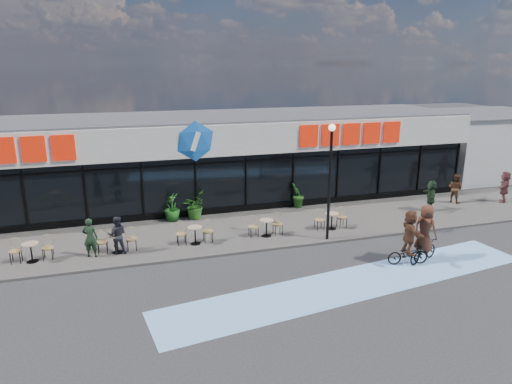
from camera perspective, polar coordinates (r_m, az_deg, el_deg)
ground at (r=16.21m, az=-3.18°, el=-10.86°), size 120.00×120.00×0.00m
sidewalk at (r=20.23m, az=-6.20°, el=-5.21°), size 44.00×5.00×0.10m
bike_lane at (r=16.28m, az=12.21°, el=-11.07°), size 14.17×4.13×0.01m
building at (r=24.76m, az=-8.70°, el=4.12°), size 30.60×6.57×4.75m
neighbour_building at (r=34.99m, az=26.60°, el=5.56°), size 9.20×7.20×4.11m
lamp_post at (r=18.77m, az=9.24°, el=2.47°), size 0.28×0.28×4.86m
bistro_set_2 at (r=19.12m, az=-26.26°, el=-6.47°), size 1.54×0.62×0.90m
bistro_set_3 at (r=18.80m, az=-16.98°, el=-5.84°), size 1.54×0.62×0.90m
bistro_set_4 at (r=18.98m, az=-7.66°, el=-5.06°), size 1.54×0.62×0.90m
bistro_set_5 at (r=19.64m, az=1.23°, el=-4.19°), size 1.54×0.62×0.90m
bistro_set_6 at (r=20.74m, az=9.34°, el=-3.30°), size 1.54×0.62×0.90m
potted_plant_left at (r=21.77m, az=-10.47°, el=-1.89°), size 0.80×0.80×1.31m
potted_plant_mid at (r=21.95m, az=-7.76°, el=-1.66°), size 1.23×1.35×1.28m
potted_plant_right at (r=23.42m, az=5.19°, el=-0.41°), size 0.94×0.90×1.33m
patron_left at (r=18.51m, az=-20.01°, el=-5.39°), size 0.64×0.50×1.56m
patron_right at (r=18.55m, az=-16.96°, el=-5.15°), size 0.81×0.68×1.51m
pedestrian_a at (r=24.40m, az=21.02°, el=-0.44°), size 1.00×1.54×1.59m
pedestrian_b at (r=26.42m, az=23.63°, el=0.44°), size 0.83×0.92×1.56m
pedestrian_c at (r=27.67m, az=28.63°, el=0.60°), size 1.49×1.41×1.68m
cyclist_a at (r=17.86m, az=18.60°, el=-5.68°), size 1.60×1.61×2.11m
cyclist_b at (r=18.32m, az=20.29°, el=-5.51°), size 1.74×1.17×2.25m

